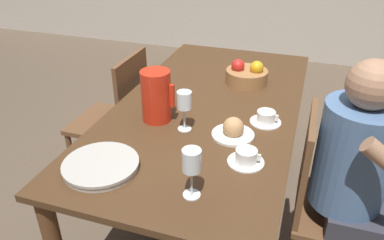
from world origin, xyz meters
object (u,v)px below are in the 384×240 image
(bread_plate, at_px, (233,130))
(fruit_bowl, at_px, (247,75))
(wine_glass_water, at_px, (184,102))
(chair_opposite, at_px, (117,118))
(chair_person_side, at_px, (328,203))
(teacup_near_person, at_px, (246,157))
(person_seated, at_px, (359,173))
(teacup_across, at_px, (266,118))
(red_pitcher, at_px, (156,96))
(wine_glass_juice, at_px, (192,163))
(serving_tray, at_px, (101,166))

(bread_plate, height_order, fruit_bowl, fruit_bowl)
(wine_glass_water, relative_size, fruit_bowl, 0.79)
(chair_opposite, xyz_separation_m, bread_plate, (0.83, -0.42, 0.31))
(chair_person_side, xyz_separation_m, chair_opposite, (-1.28, 0.41, 0.00))
(chair_opposite, relative_size, teacup_near_person, 6.24)
(person_seated, bearing_deg, chair_opposite, -107.91)
(person_seated, bearing_deg, teacup_across, -114.57)
(teacup_across, distance_m, fruit_bowl, 0.47)
(chair_opposite, relative_size, red_pitcher, 3.74)
(chair_opposite, height_order, wine_glass_juice, wine_glass_juice)
(wine_glass_juice, xyz_separation_m, teacup_across, (0.17, 0.60, -0.11))
(chair_person_side, relative_size, fruit_bowl, 3.85)
(person_seated, bearing_deg, serving_tray, -68.96)
(serving_tray, relative_size, fruit_bowl, 1.24)
(red_pitcher, relative_size, wine_glass_juice, 1.28)
(teacup_near_person, bearing_deg, chair_opposite, 147.14)
(chair_opposite, xyz_separation_m, teacup_across, (0.95, -0.25, 0.30))
(chair_person_side, bearing_deg, serving_tray, -65.12)
(person_seated, height_order, wine_glass_juice, person_seated)
(fruit_bowl, bearing_deg, wine_glass_water, -105.22)
(chair_opposite, relative_size, teacup_across, 6.24)
(chair_person_side, bearing_deg, wine_glass_water, -87.96)
(person_seated, distance_m, teacup_across, 0.47)
(wine_glass_juice, distance_m, teacup_across, 0.64)
(teacup_across, xyz_separation_m, serving_tray, (-0.55, -0.57, -0.01))
(teacup_across, relative_size, fruit_bowl, 0.62)
(serving_tray, relative_size, bread_plate, 1.56)
(fruit_bowl, bearing_deg, teacup_across, -67.61)
(person_seated, relative_size, wine_glass_water, 6.31)
(wine_glass_juice, height_order, teacup_near_person, wine_glass_juice)
(chair_person_side, relative_size, wine_glass_water, 4.85)
(teacup_across, bearing_deg, bread_plate, -126.11)
(chair_person_side, distance_m, fruit_bowl, 0.84)
(wine_glass_juice, bearing_deg, chair_opposite, 132.57)
(wine_glass_water, bearing_deg, person_seated, -0.93)
(wine_glass_water, distance_m, serving_tray, 0.46)
(wine_glass_juice, bearing_deg, red_pitcher, 125.09)
(chair_opposite, height_order, teacup_across, chair_opposite)
(fruit_bowl, bearing_deg, serving_tray, -110.63)
(serving_tray, distance_m, bread_plate, 0.59)
(person_seated, xyz_separation_m, red_pitcher, (-0.92, 0.06, 0.18))
(bread_plate, bearing_deg, red_pitcher, 174.58)
(chair_opposite, xyz_separation_m, serving_tray, (0.40, -0.82, 0.29))
(person_seated, xyz_separation_m, serving_tray, (-0.97, -0.37, 0.07))
(red_pitcher, xyz_separation_m, wine_glass_water, (0.16, -0.05, 0.02))
(fruit_bowl, bearing_deg, chair_opposite, -166.95)
(person_seated, xyz_separation_m, teacup_across, (-0.42, 0.19, 0.08))
(chair_person_side, xyz_separation_m, wine_glass_water, (-0.68, -0.02, 0.42))
(person_seated, height_order, bread_plate, person_seated)
(person_seated, bearing_deg, wine_glass_juice, -55.03)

